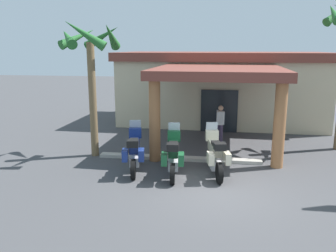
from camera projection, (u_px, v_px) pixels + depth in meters
ground_plane at (217, 190)px, 10.28m from camera, size 80.00×80.00×0.00m
motel_building at (221, 87)px, 19.30m from camera, size 11.32×10.99×3.87m
motorcycle_blue at (134, 151)px, 11.75m from camera, size 0.87×2.20×1.61m
motorcycle_green at (173, 155)px, 11.35m from camera, size 0.74×2.21×1.61m
motorcycle_cream at (215, 154)px, 11.41m from camera, size 0.88×2.20×1.61m
pedestrian at (220, 121)px, 15.24m from camera, size 0.34×0.45×1.67m
palm_tree_roadside at (90, 53)px, 12.79m from camera, size 2.28×2.42×5.16m
curb_strip at (179, 158)px, 13.08m from camera, size 6.08×0.36×0.12m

